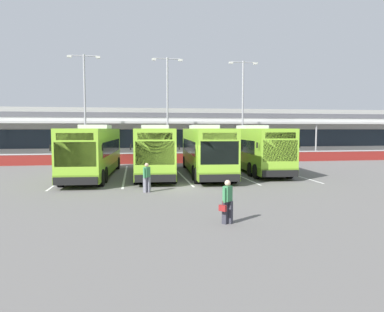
% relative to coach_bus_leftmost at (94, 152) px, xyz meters
% --- Properties ---
extents(ground_plane, '(200.00, 200.00, 0.00)m').
position_rel_coach_bus_leftmost_xyz_m(ground_plane, '(6.41, -5.46, -1.79)').
color(ground_plane, '#605E5B').
extents(terminal_building, '(70.00, 13.00, 6.00)m').
position_rel_coach_bus_leftmost_xyz_m(terminal_building, '(6.41, 21.45, 1.23)').
color(terminal_building, '#B7B7B2').
rests_on(terminal_building, ground).
extents(red_barrier_wall, '(60.00, 0.40, 1.10)m').
position_rel_coach_bus_leftmost_xyz_m(red_barrier_wall, '(6.41, 9.04, -1.23)').
color(red_barrier_wall, maroon).
rests_on(red_barrier_wall, ground).
extents(coach_bus_leftmost, '(3.49, 12.28, 3.78)m').
position_rel_coach_bus_leftmost_xyz_m(coach_bus_leftmost, '(0.00, 0.00, 0.00)').
color(coach_bus_leftmost, '#8CC633').
rests_on(coach_bus_leftmost, ground).
extents(coach_bus_left_centre, '(3.49, 12.28, 3.78)m').
position_rel_coach_bus_leftmost_xyz_m(coach_bus_left_centre, '(4.49, 0.37, 0.00)').
color(coach_bus_left_centre, '#8CC633').
rests_on(coach_bus_left_centre, ground).
extents(coach_bus_centre, '(3.49, 12.28, 3.78)m').
position_rel_coach_bus_leftmost_xyz_m(coach_bus_centre, '(8.30, -0.12, 0.00)').
color(coach_bus_centre, '#8CC633').
rests_on(coach_bus_centre, ground).
extents(coach_bus_right_centre, '(3.49, 12.28, 3.78)m').
position_rel_coach_bus_leftmost_xyz_m(coach_bus_right_centre, '(12.74, 1.33, 0.00)').
color(coach_bus_right_centre, '#8CC633').
rests_on(coach_bus_right_centre, ground).
extents(bay_stripe_far_west, '(0.14, 13.00, 0.01)m').
position_rel_coach_bus_leftmost_xyz_m(bay_stripe_far_west, '(-1.99, 0.54, -1.78)').
color(bay_stripe_far_west, silver).
rests_on(bay_stripe_far_west, ground).
extents(bay_stripe_west, '(0.14, 13.00, 0.01)m').
position_rel_coach_bus_leftmost_xyz_m(bay_stripe_west, '(2.21, 0.54, -1.78)').
color(bay_stripe_west, silver).
rests_on(bay_stripe_west, ground).
extents(bay_stripe_mid_west, '(0.14, 13.00, 0.01)m').
position_rel_coach_bus_leftmost_xyz_m(bay_stripe_mid_west, '(6.41, 0.54, -1.78)').
color(bay_stripe_mid_west, silver).
rests_on(bay_stripe_mid_west, ground).
extents(bay_stripe_centre, '(0.14, 13.00, 0.01)m').
position_rel_coach_bus_leftmost_xyz_m(bay_stripe_centre, '(10.61, 0.54, -1.78)').
color(bay_stripe_centre, silver).
rests_on(bay_stripe_centre, ground).
extents(bay_stripe_mid_east, '(0.14, 13.00, 0.01)m').
position_rel_coach_bus_leftmost_xyz_m(bay_stripe_mid_east, '(14.81, 0.54, -1.78)').
color(bay_stripe_mid_east, silver).
rests_on(bay_stripe_mid_east, ground).
extents(pedestrian_with_handbag, '(0.59, 0.54, 1.62)m').
position_rel_coach_bus_leftmost_xyz_m(pedestrian_with_handbag, '(6.24, -14.20, -0.93)').
color(pedestrian_with_handbag, '#33333D').
rests_on(pedestrian_with_handbag, ground).
extents(pedestrian_in_dark_coat, '(0.42, 0.47, 1.62)m').
position_rel_coach_bus_leftmost_xyz_m(pedestrian_in_dark_coat, '(3.57, -7.22, -0.91)').
color(pedestrian_in_dark_coat, slate).
rests_on(pedestrian_in_dark_coat, ground).
extents(lamp_post_west, '(3.24, 0.28, 11.00)m').
position_rel_coach_bus_leftmost_xyz_m(lamp_post_west, '(-2.01, 11.08, 4.50)').
color(lamp_post_west, '#9E9EA3').
rests_on(lamp_post_west, ground).
extents(lamp_post_centre, '(3.24, 0.28, 11.00)m').
position_rel_coach_bus_leftmost_xyz_m(lamp_post_centre, '(6.46, 11.25, 4.50)').
color(lamp_post_centre, '#9E9EA3').
rests_on(lamp_post_centre, ground).
extents(lamp_post_east, '(3.24, 0.28, 11.00)m').
position_rel_coach_bus_leftmost_xyz_m(lamp_post_east, '(14.97, 11.84, 4.50)').
color(lamp_post_east, '#9E9EA3').
rests_on(lamp_post_east, ground).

